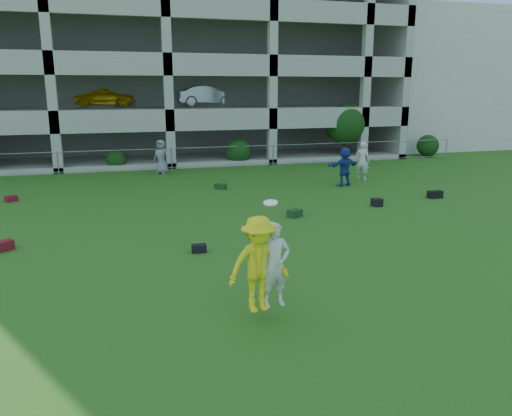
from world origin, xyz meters
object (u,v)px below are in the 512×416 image
object	(u,v)px
bystander_d	(345,166)
stucco_building	(434,81)
crate_d	(377,202)
bystander_c	(161,157)
bystander_e	(362,161)
frisbee_contest	(262,264)
parking_garage	(154,65)

from	to	relation	value
bystander_d	stucco_building	bearing A→B (deg)	-146.61
stucco_building	crate_d	distance (m)	26.67
bystander_c	bystander_e	world-z (taller)	bystander_e
bystander_d	frisbee_contest	world-z (taller)	frisbee_contest
bystander_e	parking_garage	bearing A→B (deg)	-15.76
stucco_building	bystander_c	bearing A→B (deg)	-156.08
stucco_building	bystander_d	bearing A→B (deg)	-134.32
bystander_c	bystander_e	distance (m)	10.43
stucco_building	parking_garage	world-z (taller)	parking_garage
stucco_building	bystander_c	xyz separation A→B (m)	(-23.72, -10.52, -4.10)
crate_d	frisbee_contest	size ratio (longest dim) A/B	0.16
bystander_c	crate_d	size ratio (longest dim) A/B	5.15
stucco_building	parking_garage	size ratio (longest dim) A/B	0.53
stucco_building	bystander_e	bearing A→B (deg)	-133.53
stucco_building	frisbee_contest	xyz separation A→B (m)	(-23.52, -28.47, -3.85)
bystander_c	frisbee_contest	distance (m)	17.95
frisbee_contest	parking_garage	world-z (taller)	parking_garage
stucco_building	bystander_c	world-z (taller)	stucco_building
bystander_d	bystander_c	bearing A→B (deg)	-48.29
bystander_c	parking_garage	size ratio (longest dim) A/B	0.06
bystander_c	bystander_d	size ratio (longest dim) A/B	1.00
bystander_c	frisbee_contest	world-z (taller)	frisbee_contest
frisbee_contest	parking_garage	distance (m)	28.59
stucco_building	parking_garage	distance (m)	23.03
bystander_c	stucco_building	bearing A→B (deg)	59.41
stucco_building	frisbee_contest	world-z (taller)	stucco_building
crate_d	frisbee_contest	bearing A→B (deg)	-131.14
bystander_e	parking_garage	distance (m)	17.88
frisbee_contest	stucco_building	bearing A→B (deg)	50.44
stucco_building	bystander_e	world-z (taller)	stucco_building
bystander_e	stucco_building	bearing A→B (deg)	-89.61
parking_garage	crate_d	bearing A→B (deg)	-72.01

